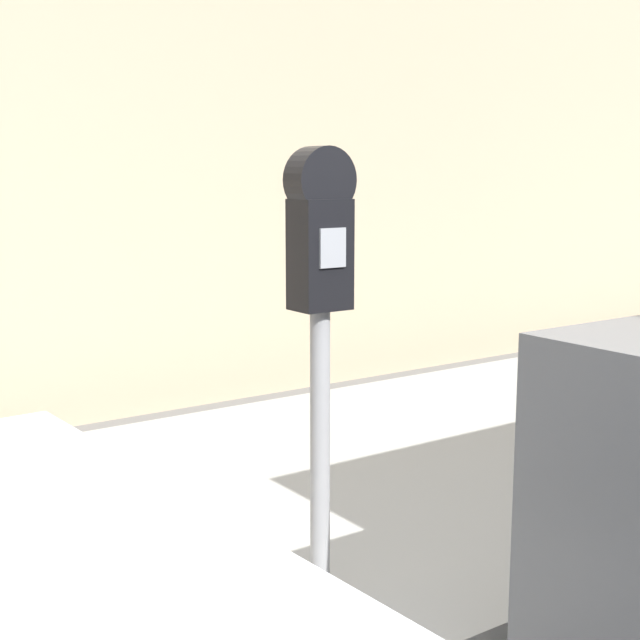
% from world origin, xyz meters
% --- Properties ---
extents(sidewalk, '(24.00, 2.80, 0.12)m').
position_xyz_m(sidewalk, '(0.00, 2.20, 0.06)').
color(sidewalk, '#ADAAA3').
rests_on(sidewalk, ground_plane).
extents(building_facade, '(24.00, 0.30, 4.53)m').
position_xyz_m(building_facade, '(0.00, 4.27, 2.27)').
color(building_facade, tan).
rests_on(building_facade, ground_plane).
extents(parking_meter, '(0.21, 0.14, 1.49)m').
position_xyz_m(parking_meter, '(-0.27, 1.30, 1.17)').
color(parking_meter, gray).
rests_on(parking_meter, sidewalk).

